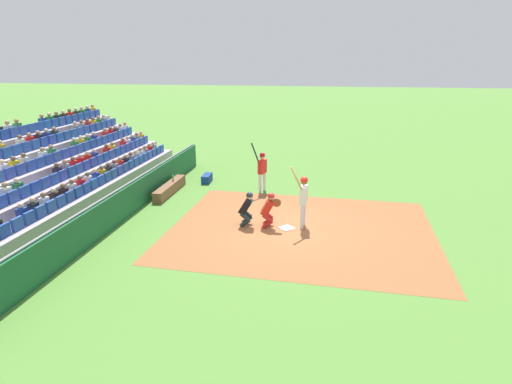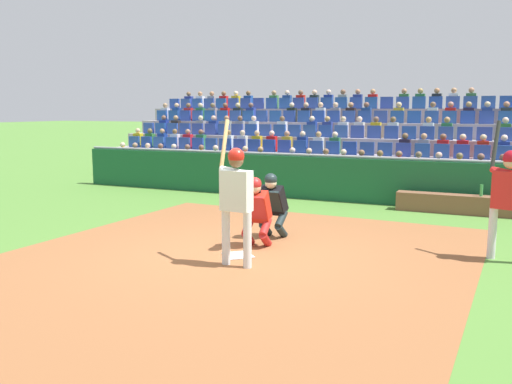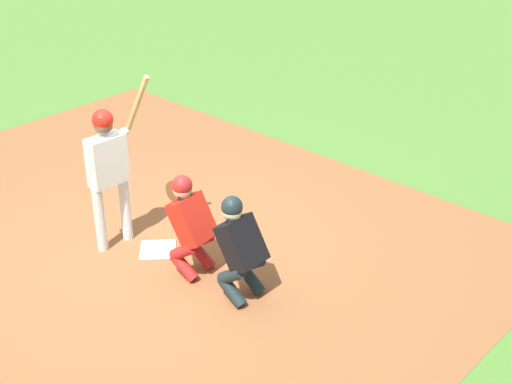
{
  "view_description": "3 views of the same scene",
  "coord_description": "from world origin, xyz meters",
  "px_view_note": "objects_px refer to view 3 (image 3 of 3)",
  "views": [
    {
      "loc": [
        13.41,
        1.28,
        5.62
      ],
      "look_at": [
        0.24,
        -1.04,
        1.35
      ],
      "focal_mm": 29.25,
      "sensor_mm": 36.0,
      "label": 1
    },
    {
      "loc": [
        -3.89,
        7.84,
        2.41
      ],
      "look_at": [
        -0.19,
        -0.3,
        1.04
      ],
      "focal_mm": 38.24,
      "sensor_mm": 36.0,
      "label": 2
    },
    {
      "loc": [
        -4.92,
        -5.86,
        4.83
      ],
      "look_at": [
        0.55,
        -1.16,
        1.02
      ],
      "focal_mm": 49.75,
      "sensor_mm": 36.0,
      "label": 3
    }
  ],
  "objects_px": {
    "home_plate_marker": "(158,250)",
    "batter_at_plate": "(108,163)",
    "catcher_crouching": "(189,219)",
    "home_plate_umpire": "(239,244)"
  },
  "relations": [
    {
      "from": "catcher_crouching",
      "to": "home_plate_umpire",
      "type": "bearing_deg",
      "value": -89.93
    },
    {
      "from": "home_plate_marker",
      "to": "home_plate_umpire",
      "type": "xyz_separation_m",
      "value": [
        -0.03,
        -1.41,
        0.67
      ]
    },
    {
      "from": "home_plate_marker",
      "to": "catcher_crouching",
      "type": "relative_size",
      "value": 0.35
    },
    {
      "from": "home_plate_marker",
      "to": "catcher_crouching",
      "type": "bearing_deg",
      "value": -92.77
    },
    {
      "from": "batter_at_plate",
      "to": "catcher_crouching",
      "type": "distance_m",
      "value": 1.25
    },
    {
      "from": "batter_at_plate",
      "to": "home_plate_umpire",
      "type": "relative_size",
      "value": 1.79
    },
    {
      "from": "home_plate_marker",
      "to": "batter_at_plate",
      "type": "relative_size",
      "value": 0.2
    },
    {
      "from": "batter_at_plate",
      "to": "catcher_crouching",
      "type": "xyz_separation_m",
      "value": [
        0.2,
        -1.16,
        -0.44
      ]
    },
    {
      "from": "home_plate_marker",
      "to": "catcher_crouching",
      "type": "xyz_separation_m",
      "value": [
        -0.03,
        -0.63,
        0.69
      ]
    },
    {
      "from": "batter_at_plate",
      "to": "catcher_crouching",
      "type": "relative_size",
      "value": 1.77
    }
  ]
}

